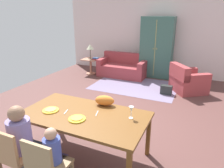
# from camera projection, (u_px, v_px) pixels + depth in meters

# --- Properties ---
(ground_plane) EXTENTS (7.12, 6.47, 0.02)m
(ground_plane) POSITION_uv_depth(u_px,v_px,m) (123.00, 107.00, 5.08)
(ground_plane) COLOR brown
(back_wall) EXTENTS (7.12, 0.10, 2.70)m
(back_wall) POSITION_uv_depth(u_px,v_px,m) (156.00, 38.00, 7.45)
(back_wall) COLOR silver
(back_wall) RESTS_ON ground_plane
(dining_table) EXTENTS (1.93, 1.03, 0.76)m
(dining_table) POSITION_uv_depth(u_px,v_px,m) (84.00, 118.00, 3.10)
(dining_table) COLOR brown
(dining_table) RESTS_ON ground_plane
(plate_near_man) EXTENTS (0.25, 0.25, 0.02)m
(plate_near_man) POSITION_uv_depth(u_px,v_px,m) (51.00, 110.00, 3.18)
(plate_near_man) COLOR yellow
(plate_near_man) RESTS_ON dining_table
(pizza_near_man) EXTENTS (0.17, 0.17, 0.01)m
(pizza_near_man) POSITION_uv_depth(u_px,v_px,m) (51.00, 109.00, 3.18)
(pizza_near_man) COLOR gold
(pizza_near_man) RESTS_ON plate_near_man
(plate_near_child) EXTENTS (0.25, 0.25, 0.02)m
(plate_near_child) POSITION_uv_depth(u_px,v_px,m) (77.00, 119.00, 2.93)
(plate_near_child) COLOR yellow
(plate_near_child) RESTS_ON dining_table
(pizza_near_child) EXTENTS (0.17, 0.17, 0.01)m
(pizza_near_child) POSITION_uv_depth(u_px,v_px,m) (77.00, 118.00, 2.92)
(pizza_near_child) COLOR gold
(pizza_near_child) RESTS_ON plate_near_child
(wine_glass) EXTENTS (0.07, 0.07, 0.19)m
(wine_glass) POSITION_uv_depth(u_px,v_px,m) (131.00, 110.00, 2.92)
(wine_glass) COLOR silver
(wine_glass) RESTS_ON dining_table
(fork) EXTENTS (0.05, 0.15, 0.01)m
(fork) POSITION_uv_depth(u_px,v_px,m) (66.00, 112.00, 3.15)
(fork) COLOR silver
(fork) RESTS_ON dining_table
(knife) EXTENTS (0.06, 0.17, 0.01)m
(knife) POSITION_uv_depth(u_px,v_px,m) (97.00, 113.00, 3.10)
(knife) COLOR silver
(knife) RESTS_ON dining_table
(dining_chair_man) EXTENTS (0.42, 0.42, 0.87)m
(dining_chair_man) POSITION_uv_depth(u_px,v_px,m) (14.00, 154.00, 2.63)
(dining_chair_man) COLOR #AD794E
(dining_chair_man) RESTS_ON ground_plane
(person_man) EXTENTS (0.30, 0.40, 1.11)m
(person_man) POSITION_uv_depth(u_px,v_px,m) (24.00, 145.00, 2.77)
(person_man) COLOR #2C3643
(person_man) RESTS_ON ground_plane
(dining_chair_child) EXTENTS (0.42, 0.42, 0.87)m
(dining_chair_child) POSITION_uv_depth(u_px,v_px,m) (46.00, 166.00, 2.42)
(dining_chair_child) COLOR #9C7B52
(dining_chair_child) RESTS_ON ground_plane
(person_child) EXTENTS (0.22, 0.29, 0.92)m
(person_child) POSITION_uv_depth(u_px,v_px,m) (55.00, 161.00, 2.59)
(person_child) COLOR #392D49
(person_child) RESTS_ON ground_plane
(cat) EXTENTS (0.35, 0.23, 0.17)m
(cat) POSITION_uv_depth(u_px,v_px,m) (105.00, 101.00, 3.35)
(cat) COLOR orange
(cat) RESTS_ON dining_table
(area_rug) EXTENTS (2.60, 1.80, 0.01)m
(area_rug) POSITION_uv_depth(u_px,v_px,m) (135.00, 86.00, 6.51)
(area_rug) COLOR slate
(area_rug) RESTS_ON ground_plane
(couch) EXTENTS (1.71, 0.86, 0.82)m
(couch) POSITION_uv_depth(u_px,v_px,m) (123.00, 68.00, 7.45)
(couch) COLOR #99383D
(couch) RESTS_ON ground_plane
(armchair) EXTENTS (1.20, 1.19, 0.82)m
(armchair) POSITION_uv_depth(u_px,v_px,m) (187.00, 81.00, 5.95)
(armchair) COLOR #A33C3F
(armchair) RESTS_ON ground_plane
(armoire) EXTENTS (1.10, 0.59, 2.10)m
(armoire) POSITION_uv_depth(u_px,v_px,m) (157.00, 48.00, 7.16)
(armoire) COLOR #3A6358
(armoire) RESTS_ON ground_plane
(side_table) EXTENTS (0.56, 0.56, 0.58)m
(side_table) POSITION_uv_depth(u_px,v_px,m) (91.00, 64.00, 7.67)
(side_table) COLOR #B3775C
(side_table) RESTS_ON ground_plane
(table_lamp) EXTENTS (0.26, 0.26, 0.54)m
(table_lamp) POSITION_uv_depth(u_px,v_px,m) (90.00, 47.00, 7.46)
(table_lamp) COLOR #473E32
(table_lamp) RESTS_ON side_table
(book_lower) EXTENTS (0.22, 0.16, 0.03)m
(book_lower) POSITION_uv_depth(u_px,v_px,m) (95.00, 59.00, 7.49)
(book_lower) COLOR #9E2C33
(book_lower) RESTS_ON side_table
(book_upper) EXTENTS (0.22, 0.16, 0.03)m
(book_upper) POSITION_uv_depth(u_px,v_px,m) (96.00, 58.00, 7.52)
(book_upper) COLOR navy
(book_upper) RESTS_ON book_lower
(handbag) EXTENTS (0.32, 0.16, 0.26)m
(handbag) POSITION_uv_depth(u_px,v_px,m) (166.00, 90.00, 5.81)
(handbag) COLOR #272B29
(handbag) RESTS_ON ground_plane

